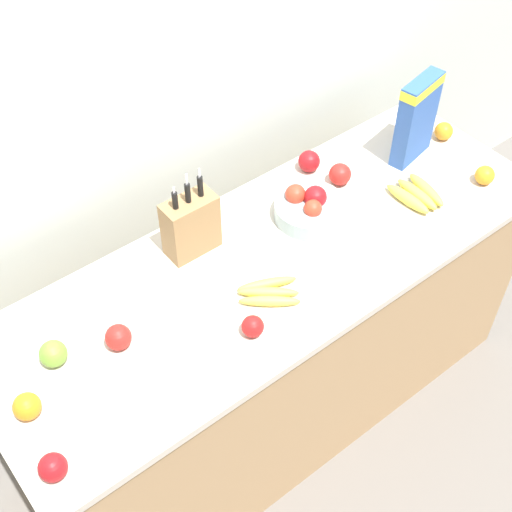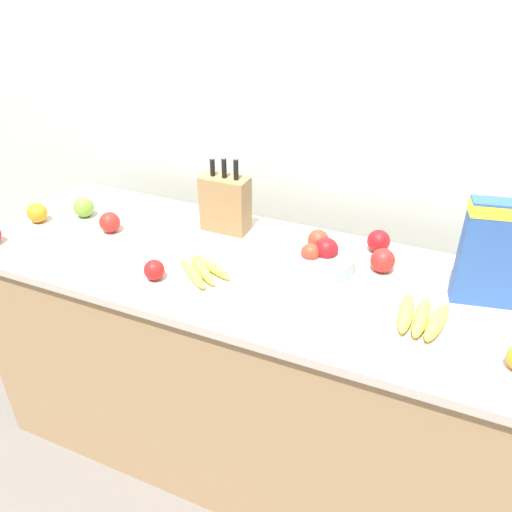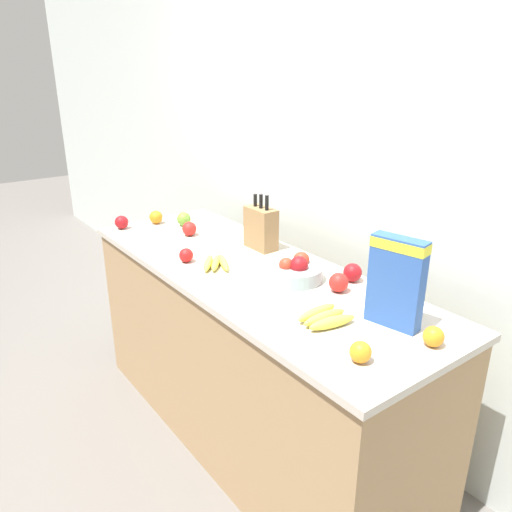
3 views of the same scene
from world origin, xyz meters
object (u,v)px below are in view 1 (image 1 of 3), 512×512
Objects in this scene: apple_front at (309,161)px; orange_front_center at (27,407)px; fruit_bowl at (310,208)px; orange_back_center at (485,175)px; apple_rear at (53,354)px; banana_bunch_right at (417,194)px; apple_near_bananas at (253,326)px; cereal_box at (417,116)px; apple_leftmost at (118,337)px; apple_rightmost at (340,174)px; orange_near_bowl at (444,131)px; apple_middle at (53,467)px; banana_bunch_left at (268,292)px; knife_block at (191,225)px.

orange_front_center is at bearing -166.48° from apple_front.
orange_back_center is (0.60, -0.25, -0.01)m from fruit_bowl.
apple_rear is 1.04× the size of orange_front_center.
banana_bunch_right is (0.35, -0.17, -0.02)m from fruit_bowl.
orange_front_center is at bearing -173.94° from fruit_bowl.
apple_near_bananas is at bearing -149.11° from fruit_bowl.
cereal_box reaches higher than apple_leftmost.
apple_near_bananas is at bearing -27.96° from apple_rear.
cereal_box is 0.41m from apple_front.
banana_bunch_right is 2.49× the size of apple_rear.
cereal_box reaches higher than apple_rightmost.
orange_back_center is (-0.08, -0.26, -0.00)m from orange_near_bowl.
cereal_box is 4.21× the size of apple_leftmost.
orange_back_center is (1.72, 0.06, -0.00)m from apple_middle.
apple_rear is 1.16m from apple_rightmost.
banana_bunch_left is at bearing -154.46° from apple_rightmost.
apple_rear is at bearing 152.04° from apple_near_bananas.
apple_rear is (-0.56, -0.13, -0.07)m from knife_block.
banana_bunch_right is 0.37m from orange_near_bowl.
cereal_box is (0.91, -0.10, 0.07)m from knife_block.
banana_bunch_right is 1.48m from apple_middle.
knife_block reaches higher than apple_rear.
apple_rightmost is at bearing 3.44° from apple_rear.
apple_front is 1.14× the size of orange_near_bowl.
apple_middle is at bearing -174.22° from banana_bunch_right.
apple_rear and apple_front have the same top height.
cereal_box is at bearing 177.64° from orange_near_bowl.
orange_back_center is at bearing -22.84° from fruit_bowl.
apple_rightmost is at bearing 142.01° from orange_back_center.
knife_block is 0.97× the size of cereal_box.
fruit_bowl is at bearing 0.40° from apple_rear.
banana_bunch_right is 2.64× the size of apple_middle.
apple_middle reaches higher than orange_back_center.
apple_leftmost is (-1.30, -0.08, -0.14)m from cereal_box.
apple_middle is 0.94× the size of apple_rightmost.
orange_front_center is (-0.31, -0.05, -0.00)m from apple_leftmost.
orange_near_bowl is at bearing -18.71° from apple_front.
fruit_bowl reaches higher than orange_near_bowl.
knife_block is 0.84m from apple_middle.
apple_leftmost is at bearing 172.43° from orange_back_center.
orange_near_bowl is at bearing 3.03° from apple_leftmost.
apple_middle is at bearing 179.91° from cereal_box.
apple_near_bananas is (-0.06, -0.39, -0.07)m from knife_block.
orange_near_bowl is at bearing 11.07° from banana_bunch_left.
cereal_box reaches higher than apple_middle.
cereal_box is 4.11× the size of apple_rear.
apple_rightmost is (-0.16, 0.23, 0.02)m from banana_bunch_right.
apple_near_bananas is at bearing -178.95° from orange_back_center.
apple_rear reaches higher than apple_middle.
apple_front is at bearing 13.52° from orange_front_center.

